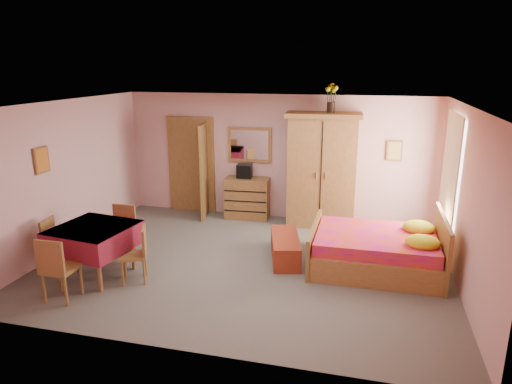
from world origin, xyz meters
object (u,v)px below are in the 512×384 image
(dining_table, at_px, (95,251))
(chair_north, at_px, (120,234))
(wall_mirror, at_px, (250,145))
(floor_lamp, at_px, (293,176))
(chair_west, at_px, (60,245))
(bed, at_px, (376,240))
(sunflower_vase, at_px, (331,98))
(chest_of_drawers, at_px, (247,198))
(stereo, at_px, (244,171))
(wardrobe, at_px, (322,170))
(chair_south, at_px, (61,268))
(bench, at_px, (285,248))
(chair_east, at_px, (133,255))

(dining_table, relative_size, chair_north, 1.21)
(wall_mirror, xyz_separation_m, dining_table, (-1.55, -3.46, -1.15))
(floor_lamp, xyz_separation_m, chair_west, (-3.17, -3.28, -0.54))
(bed, relative_size, dining_table, 1.87)
(wall_mirror, relative_size, sunflower_vase, 1.69)
(sunflower_vase, bearing_deg, chest_of_drawers, 179.86)
(stereo, xyz_separation_m, wardrobe, (1.62, -0.07, 0.13))
(bed, bearing_deg, floor_lamp, 130.28)
(bed, bearing_deg, chest_of_drawers, 144.12)
(sunflower_vase, bearing_deg, chair_north, -140.83)
(stereo, xyz_separation_m, chair_south, (-1.53, -4.03, -0.55))
(floor_lamp, bearing_deg, chair_west, -134.02)
(wardrobe, bearing_deg, chair_south, -132.02)
(chest_of_drawers, height_order, wardrobe, wardrobe)
(dining_table, bearing_deg, bench, 25.97)
(chair_north, distance_m, chair_east, 0.91)
(sunflower_vase, distance_m, chair_south, 5.58)
(dining_table, relative_size, chair_west, 1.29)
(wall_mirror, bearing_deg, chest_of_drawers, -91.02)
(wardrobe, bearing_deg, bed, -63.42)
(floor_lamp, relative_size, chair_north, 2.13)
(chest_of_drawers, bearing_deg, sunflower_vase, -3.39)
(wall_mirror, distance_m, chair_east, 3.77)
(wall_mirror, bearing_deg, dining_table, -115.15)
(stereo, bearing_deg, chest_of_drawers, -12.66)
(sunflower_vase, bearing_deg, stereo, 179.38)
(bed, relative_size, chair_north, 2.26)
(chest_of_drawers, relative_size, bed, 0.45)
(bench, bearing_deg, chair_south, -143.01)
(chair_north, height_order, chair_west, chair_north)
(stereo, relative_size, wardrobe, 0.13)
(wardrobe, distance_m, chair_east, 4.11)
(chair_north, distance_m, chair_west, 0.94)
(floor_lamp, distance_m, chair_west, 4.60)
(wall_mirror, distance_m, chair_west, 4.23)
(chest_of_drawers, distance_m, bench, 2.27)
(bed, height_order, dining_table, bed)
(bed, xyz_separation_m, chair_east, (-3.53, -1.36, -0.05))
(bed, bearing_deg, wardrobe, 120.26)
(sunflower_vase, bearing_deg, dining_table, -134.82)
(chest_of_drawers, relative_size, chair_south, 0.98)
(chair_south, bearing_deg, dining_table, 87.13)
(chair_south, distance_m, chair_west, 1.01)
(floor_lamp, distance_m, dining_table, 4.21)
(bench, distance_m, chair_west, 3.64)
(chair_west, bearing_deg, bench, 103.66)
(floor_lamp, distance_m, bed, 2.65)
(wall_mirror, relative_size, bench, 0.79)
(chest_of_drawers, xyz_separation_m, dining_table, (-1.55, -3.25, -0.03))
(wardrobe, xyz_separation_m, chair_west, (-3.77, -3.16, -0.72))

